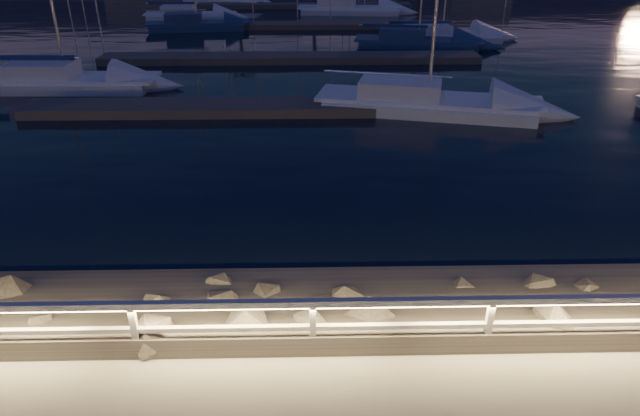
{
  "coord_description": "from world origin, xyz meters",
  "views": [
    {
      "loc": [
        0.94,
        -7.73,
        6.61
      ],
      "look_at": [
        1.21,
        4.0,
        0.76
      ],
      "focal_mm": 32.0,
      "sensor_mm": 36.0,
      "label": 1
    }
  ],
  "objects_px": {
    "sailboat_b": "(62,79)",
    "sailboat_l": "(439,35)",
    "guard_rail": "(249,315)",
    "sailboat_c": "(422,100)",
    "sailboat_g": "(415,41)",
    "sailboat_i": "(195,24)",
    "sailboat_j": "(188,14)",
    "sailboat_k": "(347,8)"
  },
  "relations": [
    {
      "from": "guard_rail",
      "to": "sailboat_l",
      "type": "xyz_separation_m",
      "value": [
        10.07,
        32.2,
        -0.96
      ]
    },
    {
      "from": "sailboat_g",
      "to": "sailboat_l",
      "type": "distance_m",
      "value": 2.95
    },
    {
      "from": "sailboat_k",
      "to": "sailboat_l",
      "type": "distance_m",
      "value": 14.59
    },
    {
      "from": "sailboat_g",
      "to": "sailboat_j",
      "type": "distance_m",
      "value": 21.11
    },
    {
      "from": "guard_rail",
      "to": "sailboat_k",
      "type": "xyz_separation_m",
      "value": [
        4.68,
        45.76,
        -0.9
      ]
    },
    {
      "from": "sailboat_g",
      "to": "sailboat_k",
      "type": "relative_size",
      "value": 0.87
    },
    {
      "from": "sailboat_b",
      "to": "sailboat_l",
      "type": "distance_m",
      "value": 24.23
    },
    {
      "from": "sailboat_b",
      "to": "sailboat_i",
      "type": "height_order",
      "value": "sailboat_b"
    },
    {
      "from": "sailboat_j",
      "to": "sailboat_l",
      "type": "xyz_separation_m",
      "value": [
        19.01,
        -10.38,
        -0.01
      ]
    },
    {
      "from": "guard_rail",
      "to": "sailboat_j",
      "type": "relative_size",
      "value": 3.45
    },
    {
      "from": "sailboat_c",
      "to": "guard_rail",
      "type": "bearing_deg",
      "value": -96.46
    },
    {
      "from": "guard_rail",
      "to": "sailboat_k",
      "type": "bearing_deg",
      "value": 84.16
    },
    {
      "from": "guard_rail",
      "to": "sailboat_b",
      "type": "height_order",
      "value": "sailboat_b"
    },
    {
      "from": "sailboat_g",
      "to": "sailboat_i",
      "type": "bearing_deg",
      "value": 166.7
    },
    {
      "from": "guard_rail",
      "to": "sailboat_c",
      "type": "distance_m",
      "value": 17.07
    },
    {
      "from": "sailboat_b",
      "to": "sailboat_c",
      "type": "distance_m",
      "value": 17.27
    },
    {
      "from": "sailboat_b",
      "to": "sailboat_j",
      "type": "relative_size",
      "value": 1.15
    },
    {
      "from": "sailboat_g",
      "to": "sailboat_j",
      "type": "bearing_deg",
      "value": 155.28
    },
    {
      "from": "sailboat_b",
      "to": "sailboat_i",
      "type": "xyz_separation_m",
      "value": [
        3.4,
        17.26,
        -0.01
      ]
    },
    {
      "from": "sailboat_b",
      "to": "sailboat_l",
      "type": "xyz_separation_m",
      "value": [
        20.94,
        12.18,
        -0.06
      ]
    },
    {
      "from": "sailboat_i",
      "to": "sailboat_g",
      "type": "bearing_deg",
      "value": -32.2
    },
    {
      "from": "sailboat_b",
      "to": "sailboat_g",
      "type": "xyz_separation_m",
      "value": [
        18.92,
        10.03,
        -0.04
      ]
    },
    {
      "from": "sailboat_k",
      "to": "sailboat_l",
      "type": "xyz_separation_m",
      "value": [
        5.39,
        -13.56,
        -0.06
      ]
    },
    {
      "from": "guard_rail",
      "to": "sailboat_i",
      "type": "distance_m",
      "value": 38.03
    },
    {
      "from": "sailboat_l",
      "to": "sailboat_i",
      "type": "bearing_deg",
      "value": 160.65
    },
    {
      "from": "sailboat_g",
      "to": "sailboat_j",
      "type": "height_order",
      "value": "sailboat_g"
    },
    {
      "from": "guard_rail",
      "to": "sailboat_b",
      "type": "relative_size",
      "value": 3.0
    },
    {
      "from": "guard_rail",
      "to": "sailboat_g",
      "type": "relative_size",
      "value": 3.21
    },
    {
      "from": "sailboat_g",
      "to": "sailboat_l",
      "type": "height_order",
      "value": "sailboat_l"
    },
    {
      "from": "sailboat_g",
      "to": "sailboat_c",
      "type": "bearing_deg",
      "value": -86.9
    },
    {
      "from": "sailboat_j",
      "to": "sailboat_k",
      "type": "distance_m",
      "value": 13.99
    },
    {
      "from": "sailboat_j",
      "to": "sailboat_l",
      "type": "relative_size",
      "value": 0.91
    },
    {
      "from": "sailboat_j",
      "to": "sailboat_k",
      "type": "xyz_separation_m",
      "value": [
        13.62,
        3.18,
        0.04
      ]
    },
    {
      "from": "sailboat_g",
      "to": "guard_rail",
      "type": "bearing_deg",
      "value": -93.29
    },
    {
      "from": "sailboat_c",
      "to": "sailboat_j",
      "type": "xyz_separation_m",
      "value": [
        -14.86,
        26.59,
        -0.04
      ]
    },
    {
      "from": "sailboat_j",
      "to": "sailboat_l",
      "type": "bearing_deg",
      "value": -29.13
    },
    {
      "from": "sailboat_l",
      "to": "guard_rail",
      "type": "bearing_deg",
      "value": -110.55
    },
    {
      "from": "sailboat_b",
      "to": "sailboat_c",
      "type": "height_order",
      "value": "sailboat_c"
    },
    {
      "from": "sailboat_i",
      "to": "sailboat_l",
      "type": "relative_size",
      "value": 0.92
    },
    {
      "from": "sailboat_j",
      "to": "sailboat_k",
      "type": "bearing_deg",
      "value": 12.65
    },
    {
      "from": "guard_rail",
      "to": "sailboat_g",
      "type": "bearing_deg",
      "value": 75.01
    },
    {
      "from": "sailboat_g",
      "to": "sailboat_i",
      "type": "xyz_separation_m",
      "value": [
        -15.51,
        7.23,
        0.03
      ]
    }
  ]
}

